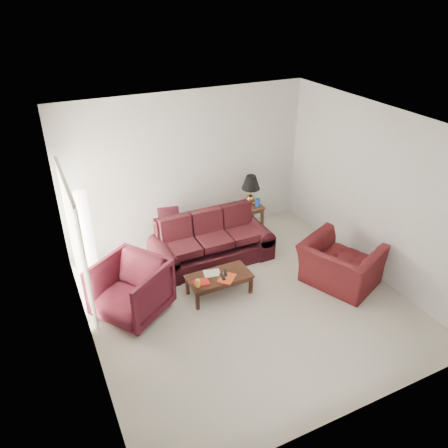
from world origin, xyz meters
name	(u,v)px	position (x,y,z in m)	size (l,w,h in m)	color
floor	(246,300)	(0.00, 0.00, 0.00)	(5.00, 5.00, 0.00)	beige
blinds	(75,242)	(-2.42, 1.30, 1.08)	(0.10, 2.00, 2.16)	silver
sofa	(212,241)	(-0.03, 1.32, 0.46)	(2.25, 0.97, 0.92)	black
throw_pillow	(169,218)	(-0.59, 2.09, 0.71)	(0.40, 0.12, 0.40)	black
end_table	(249,217)	(1.21, 2.15, 0.28)	(0.51, 0.51, 0.56)	#50331B
table_lamp	(251,190)	(1.26, 2.19, 0.89)	(0.39, 0.39, 0.65)	#D38A42
clock	(246,205)	(1.08, 2.06, 0.63)	(0.14, 0.05, 0.14)	silver
blue_canister	(258,203)	(1.35, 2.04, 0.64)	(0.10, 0.10, 0.16)	#194FA8
picture_frame	(239,200)	(1.03, 2.28, 0.65)	(0.15, 0.02, 0.18)	silver
floor_lamp	(87,232)	(-2.15, 2.03, 0.81)	(0.26, 0.26, 1.62)	white
armchair_left	(131,289)	(-1.79, 0.52, 0.47)	(1.01, 1.04, 0.95)	#3B0D17
armchair_right	(340,265)	(1.70, -0.28, 0.40)	(1.24, 1.08, 0.80)	#450F13
coffee_table	(219,285)	(-0.32, 0.37, 0.19)	(1.08, 0.54, 0.38)	black
magazine_red	(201,282)	(-0.67, 0.31, 0.38)	(0.26, 0.19, 0.01)	red
magazine_white	(212,273)	(-0.41, 0.47, 0.38)	(0.28, 0.21, 0.02)	silver
magazine_orange	(227,278)	(-0.24, 0.24, 0.39)	(0.31, 0.24, 0.02)	#B93B15
remote_a	(222,277)	(-0.30, 0.28, 0.41)	(0.05, 0.18, 0.02)	black
remote_b	(225,273)	(-0.22, 0.35, 0.41)	(0.05, 0.18, 0.02)	black
yellow_glass	(198,283)	(-0.76, 0.25, 0.44)	(0.07, 0.07, 0.13)	yellow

